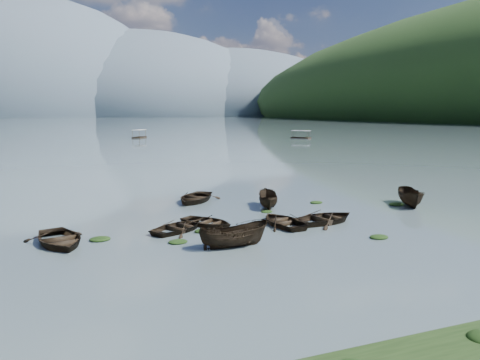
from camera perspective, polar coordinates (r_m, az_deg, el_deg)
name	(u,v)px	position (r m, az deg, el deg)	size (l,w,h in m)	color
ground_plane	(317,243)	(27.06, 9.40, -7.64)	(2400.00, 2400.00, 0.00)	#516166
haze_mtn_b	(27,116)	(923.50, -24.50, 7.12)	(520.00, 520.00, 340.00)	#475666
haze_mtn_c	(140,116)	(935.00, -12.08, 7.69)	(520.00, 520.00, 260.00)	#475666
haze_mtn_d	(227,115)	(980.75, -1.55, 7.89)	(520.00, 520.00, 220.00)	#475666
rowboat_0	(60,244)	(28.42, -21.14, -7.32)	(3.40, 4.76, 0.99)	black
rowboat_1	(179,231)	(29.71, -7.42, -6.15)	(2.87, 4.02, 0.83)	black
rowboat_2	(234,247)	(26.05, -0.73, -8.15)	(1.53, 4.07, 1.57)	black
rowboat_3	(283,225)	(31.09, 5.31, -5.46)	(3.10, 4.34, 0.90)	black
rowboat_4	(325,222)	(32.14, 10.36, -5.11)	(3.37, 4.72, 0.98)	black
rowboat_5	(410,206)	(39.49, 20.07, -2.97)	(1.61, 4.28, 1.65)	black
rowboat_6	(207,225)	(31.00, -4.04, -5.49)	(2.75, 3.85, 0.80)	black
rowboat_7	(195,201)	(39.10, -5.51, -2.61)	(3.53, 4.94, 1.02)	black
rowboat_8	(268,207)	(36.56, 3.39, -3.35)	(1.42, 3.78, 1.46)	black
weed_clump_0	(100,240)	(28.52, -16.69, -7.05)	(1.21, 0.99, 0.26)	black
weed_clump_1	(178,243)	(27.05, -7.57, -7.60)	(1.11, 0.89, 0.25)	black
weed_clump_2	(379,238)	(28.98, 16.58, -6.80)	(1.16, 0.93, 0.25)	black
weed_clump_3	(267,212)	(34.85, 3.28, -3.93)	(0.87, 0.73, 0.19)	black
weed_clump_4	(396,205)	(39.36, 18.52, -2.93)	(1.23, 0.97, 0.25)	black
weed_clump_5	(204,232)	(29.23, -4.45, -6.34)	(1.17, 0.95, 0.25)	black
weed_clump_6	(191,218)	(33.06, -6.03, -4.64)	(0.84, 0.70, 0.17)	black
weed_clump_7	(316,203)	(38.68, 9.28, -2.80)	(1.07, 0.86, 0.23)	black
pontoon_centre	(139,138)	(136.90, -12.17, 5.04)	(2.42, 5.80, 2.22)	black
pontoon_right	(301,138)	(133.31, 7.43, 5.07)	(2.24, 5.37, 2.06)	black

